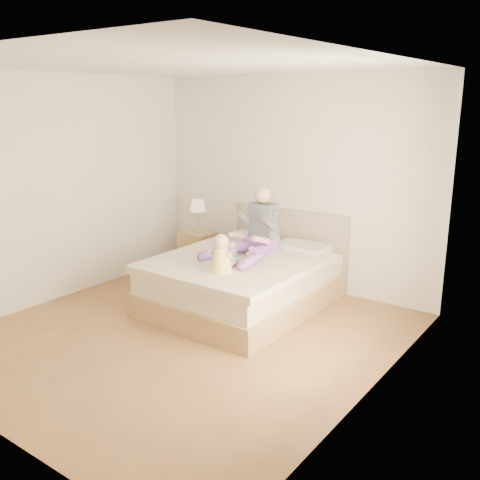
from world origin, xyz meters
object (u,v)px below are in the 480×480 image
Objects in this scene: baby at (221,256)px; nightstand at (198,251)px; tray at (235,258)px; bed at (246,279)px; adult at (255,234)px.

nightstand is at bearing 124.22° from baby.
tray reaches higher than nightstand.
baby is (0.14, -0.65, 0.46)m from bed.
baby reaches higher than bed.
baby reaches higher than tray.
tray is at bearing 93.76° from baby.
adult reaches higher than bed.
baby is at bearing -42.81° from nightstand.
adult is 0.80m from baby.
adult is 2.18× the size of tray.
adult is at bearing 76.96° from bed.
tray is at bearing -85.93° from bed.
bed is 1.51m from nightstand.
adult reaches higher than baby.
nightstand is at bearing 152.50° from bed.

